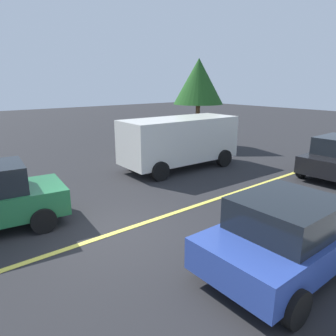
% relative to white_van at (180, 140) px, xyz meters
% --- Properties ---
extents(ground_plane, '(80.00, 80.00, 0.00)m').
position_rel_white_van_xyz_m(ground_plane, '(-5.38, -3.66, -1.27)').
color(ground_plane, '#262628').
extents(lane_marking_centre, '(28.00, 0.16, 0.01)m').
position_rel_white_van_xyz_m(lane_marking_centre, '(-2.38, -3.66, -1.26)').
color(lane_marking_centre, '#E0D14C').
extents(white_van, '(5.27, 2.42, 2.20)m').
position_rel_white_van_xyz_m(white_van, '(0.00, 0.00, 0.00)').
color(white_van, silver).
rests_on(white_van, ground_plane).
extents(car_blue_approaching, '(3.91, 2.13, 1.57)m').
position_rel_white_van_xyz_m(car_blue_approaching, '(-3.49, -7.22, -0.48)').
color(car_blue_approaching, '#2D479E').
rests_on(car_blue_approaching, ground_plane).
extents(tree_left_verge, '(2.83, 2.83, 4.98)m').
position_rel_white_van_xyz_m(tree_left_verge, '(4.00, 3.01, 2.44)').
color(tree_left_verge, '#513823').
rests_on(tree_left_verge, ground_plane).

